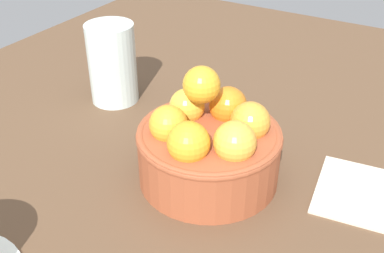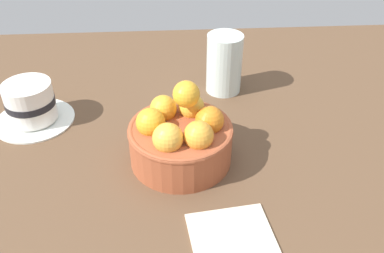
# 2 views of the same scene
# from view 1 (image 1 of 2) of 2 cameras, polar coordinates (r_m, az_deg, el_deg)

# --- Properties ---
(ground_plane) EXTENTS (1.18, 1.00, 0.04)m
(ground_plane) POSITION_cam_1_polar(r_m,az_deg,el_deg) (0.55, 1.94, -7.64)
(ground_plane) COLOR brown
(terracotta_bowl) EXTENTS (0.16, 0.16, 0.13)m
(terracotta_bowl) POSITION_cam_1_polar(r_m,az_deg,el_deg) (0.51, 2.08, -2.20)
(terracotta_bowl) COLOR #9E4C2D
(terracotta_bowl) RESTS_ON ground_plane
(water_glass) EXTENTS (0.07, 0.07, 0.11)m
(water_glass) POSITION_cam_1_polar(r_m,az_deg,el_deg) (0.67, -9.63, 7.55)
(water_glass) COLOR silver
(water_glass) RESTS_ON ground_plane
(folded_napkin) EXTENTS (0.12, 0.11, 0.01)m
(folded_napkin) POSITION_cam_1_polar(r_m,az_deg,el_deg) (0.54, 20.09, -7.54)
(folded_napkin) COLOR beige
(folded_napkin) RESTS_ON ground_plane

